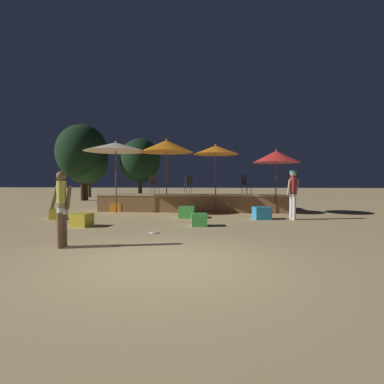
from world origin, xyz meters
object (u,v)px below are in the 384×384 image
(cube_seat_0, at_px, (262,213))
(bistro_chair_2, at_px, (189,182))
(patio_umbrella_1, at_px, (116,147))
(cube_seat_3, at_px, (82,220))
(bistro_chair_0, at_px, (154,182))
(background_tree_0, at_px, (140,161))
(patio_umbrella_0, at_px, (216,150))
(patio_umbrella_3, at_px, (276,157))
(background_tree_2, at_px, (82,153))
(cube_seat_1, at_px, (199,220))
(cube_seat_2, at_px, (59,214))
(cube_seat_4, at_px, (187,212))
(background_tree_1, at_px, (89,168))
(person_0, at_px, (293,191))
(patio_umbrella_2, at_px, (166,146))
(bistro_chair_1, at_px, (245,182))
(cube_seat_5, at_px, (117,207))
(background_tree_3, at_px, (86,160))
(frisbee_disc, at_px, (154,232))
(person_1, at_px, (62,207))

(cube_seat_0, bearing_deg, bistro_chair_2, 128.94)
(patio_umbrella_1, xyz_separation_m, cube_seat_3, (0.25, -3.96, -2.76))
(bistro_chair_0, xyz_separation_m, background_tree_0, (-2.56, 7.18, 1.55))
(patio_umbrella_0, bearing_deg, cube_seat_0, -47.36)
(patio_umbrella_3, relative_size, background_tree_2, 0.51)
(cube_seat_1, height_order, cube_seat_2, cube_seat_2)
(patio_umbrella_0, bearing_deg, bistro_chair_0, 161.87)
(patio_umbrella_0, height_order, cube_seat_1, patio_umbrella_0)
(cube_seat_4, xyz_separation_m, background_tree_0, (-4.44, 9.86, 2.71))
(cube_seat_2, bearing_deg, background_tree_0, 88.28)
(patio_umbrella_3, bearing_deg, background_tree_1, 138.22)
(bistro_chair_0, bearing_deg, background_tree_0, 65.22)
(cube_seat_1, distance_m, background_tree_2, 15.50)
(cube_seat_3, xyz_separation_m, person_0, (7.10, 2.26, 0.85))
(patio_umbrella_2, distance_m, cube_seat_4, 3.61)
(bistro_chair_0, distance_m, bistro_chair_1, 4.41)
(cube_seat_1, bearing_deg, patio_umbrella_0, 82.46)
(bistro_chair_0, bearing_deg, cube_seat_0, -75.65)
(cube_seat_0, xyz_separation_m, person_0, (1.13, -0.04, 0.82))
(background_tree_0, bearing_deg, cube_seat_2, -91.72)
(patio_umbrella_1, height_order, cube_seat_5, patio_umbrella_1)
(cube_seat_0, distance_m, cube_seat_3, 6.40)
(cube_seat_5, distance_m, background_tree_3, 9.76)
(bistro_chair_2, xyz_separation_m, background_tree_2, (-8.49, 6.05, 2.16))
(cube_seat_3, distance_m, bistro_chair_2, 6.92)
(patio_umbrella_3, bearing_deg, background_tree_2, 147.85)
(patio_umbrella_1, relative_size, frisbee_disc, 12.99)
(bistro_chair_1, distance_m, bistro_chair_2, 2.95)
(patio_umbrella_2, bearing_deg, patio_umbrella_3, -1.28)
(background_tree_3, bearing_deg, person_1, -67.40)
(cube_seat_4, xyz_separation_m, frisbee_disc, (-0.55, -3.53, -0.20))
(patio_umbrella_1, relative_size, cube_seat_5, 6.00)
(patio_umbrella_0, distance_m, cube_seat_5, 5.35)
(person_1, height_order, bistro_chair_1, bistro_chair_1)
(cube_seat_5, xyz_separation_m, frisbee_disc, (2.98, -5.65, -0.20))
(patio_umbrella_0, height_order, cube_seat_5, patio_umbrella_0)
(background_tree_3, bearing_deg, patio_umbrella_3, -33.28)
(cube_seat_5, xyz_separation_m, person_0, (7.54, -2.37, 0.84))
(bistro_chair_1, relative_size, background_tree_2, 0.16)
(cube_seat_2, xyz_separation_m, person_0, (8.77, 0.65, 0.85))
(cube_seat_4, bearing_deg, patio_umbrella_3, 26.05)
(person_1, relative_size, background_tree_1, 0.42)
(cube_seat_3, bearing_deg, bistro_chair_1, 43.21)
(patio_umbrella_3, bearing_deg, person_0, -84.00)
(cube_seat_0, xyz_separation_m, background_tree_3, (-11.47, 10.19, 2.79))
(cube_seat_1, xyz_separation_m, background_tree_0, (-5.06, 11.98, 2.73))
(bistro_chair_1, distance_m, background_tree_1, 17.38)
(patio_umbrella_0, xyz_separation_m, cube_seat_4, (-1.12, -1.69, -2.60))
(cube_seat_4, distance_m, bistro_chair_2, 3.88)
(cube_seat_3, relative_size, background_tree_3, 0.13)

